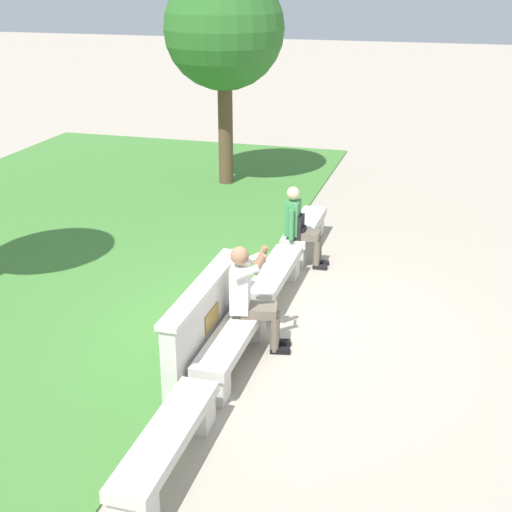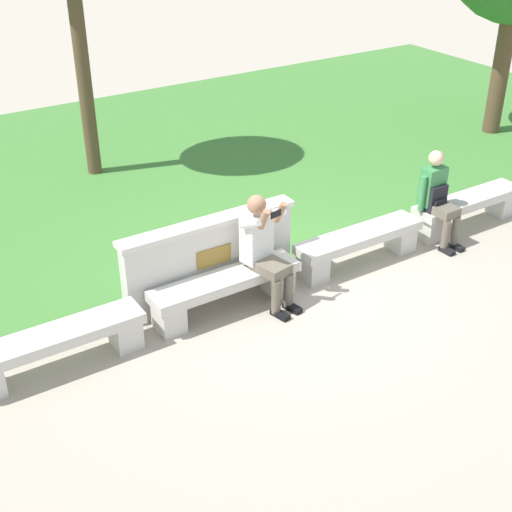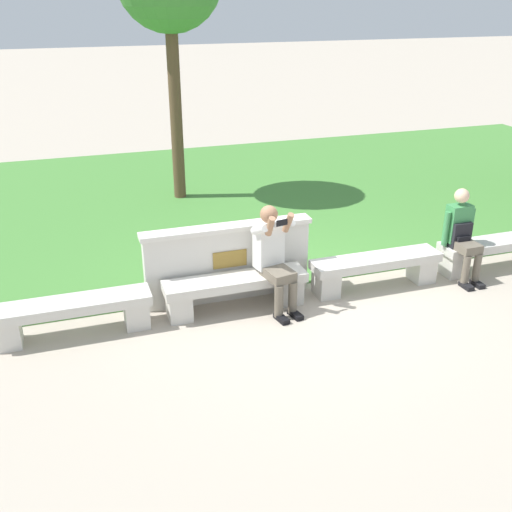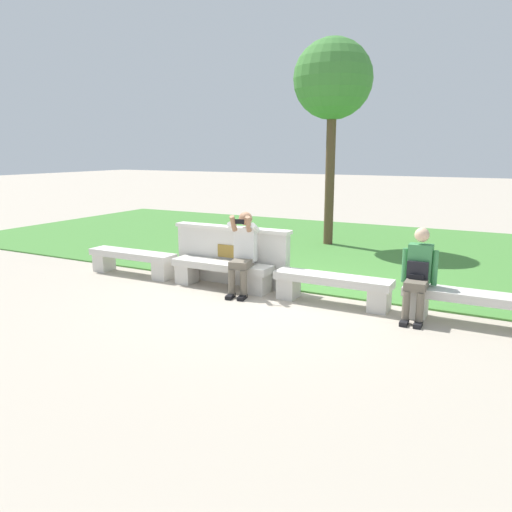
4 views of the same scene
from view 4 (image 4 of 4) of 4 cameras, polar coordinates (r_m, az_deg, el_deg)
ground_plane at (r=8.07m, az=2.02°, el=-4.53°), size 80.00×80.00×0.00m
grass_strip at (r=12.05m, az=11.18°, el=0.86°), size 19.69×8.00×0.03m
bench_main at (r=9.61m, az=-13.95°, el=-0.37°), size 1.80×0.40×0.45m
bench_near at (r=8.45m, az=-3.96°, el=-1.71°), size 1.80×0.40×0.45m
bench_mid at (r=7.62m, az=8.69°, el=-3.33°), size 1.80×0.40×0.45m
bench_far at (r=7.25m, az=23.53°, el=-5.01°), size 1.80×0.40×0.45m
backrest_wall_with_plaque at (r=8.68m, az=-2.80°, el=0.17°), size 2.20×0.24×1.01m
person_photographer at (r=8.06m, az=-1.45°, el=0.85°), size 0.52×0.77×1.32m
person_distant at (r=7.17m, az=18.07°, el=-1.67°), size 0.48×0.68×1.26m
backpack at (r=7.22m, az=18.03°, el=-1.95°), size 0.28×0.24×0.43m
tree_behind_wall at (r=12.37m, az=8.77°, el=19.11°), size 1.85×1.85×4.84m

